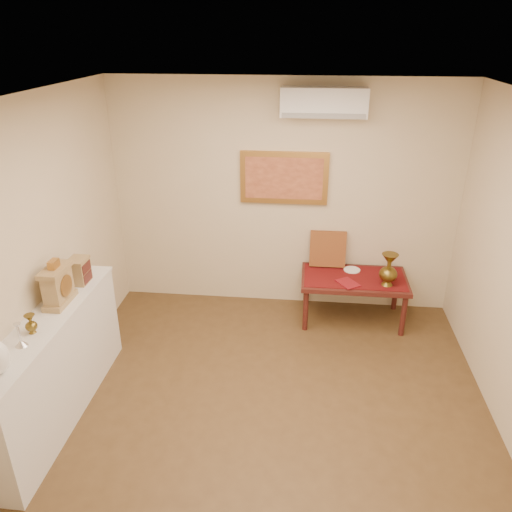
# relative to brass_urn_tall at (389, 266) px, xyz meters

# --- Properties ---
(floor) EXTENTS (4.50, 4.50, 0.00)m
(floor) POSITION_rel_brass_urn_tall_xyz_m (-1.19, -1.72, -0.78)
(floor) COLOR brown
(floor) RESTS_ON ground
(ceiling) EXTENTS (4.50, 4.50, 0.00)m
(ceiling) POSITION_rel_brass_urn_tall_xyz_m (-1.19, -1.72, 1.92)
(ceiling) COLOR silver
(ceiling) RESTS_ON ground
(wall_back) EXTENTS (4.00, 0.02, 2.70)m
(wall_back) POSITION_rel_brass_urn_tall_xyz_m (-1.19, 0.53, 0.57)
(wall_back) COLOR beige
(wall_back) RESTS_ON ground
(wall_left) EXTENTS (0.02, 4.50, 2.70)m
(wall_left) POSITION_rel_brass_urn_tall_xyz_m (-3.19, -1.72, 0.57)
(wall_left) COLOR beige
(wall_left) RESTS_ON ground
(candlestick) EXTENTS (0.09, 0.09, 0.20)m
(candlestick) POSITION_rel_brass_urn_tall_xyz_m (-3.01, -2.10, 0.29)
(candlestick) COLOR silver
(candlestick) RESTS_ON display_ledge
(brass_urn_small) EXTENTS (0.09, 0.09, 0.21)m
(brass_urn_small) POSITION_rel_brass_urn_tall_xyz_m (-3.02, -1.92, 0.30)
(brass_urn_small) COLOR brown
(brass_urn_small) RESTS_ON display_ledge
(table_cloth) EXTENTS (1.14, 0.59, 0.01)m
(table_cloth) POSITION_rel_brass_urn_tall_xyz_m (-0.34, 0.16, -0.23)
(table_cloth) COLOR #5F0F11
(table_cloth) RESTS_ON low_table
(brass_urn_tall) EXTENTS (0.20, 0.20, 0.45)m
(brass_urn_tall) POSITION_rel_brass_urn_tall_xyz_m (0.00, 0.00, 0.00)
(brass_urn_tall) COLOR brown
(brass_urn_tall) RESTS_ON table_cloth
(plate) EXTENTS (0.19, 0.19, 0.01)m
(plate) POSITION_rel_brass_urn_tall_xyz_m (-0.36, 0.32, -0.22)
(plate) COLOR white
(plate) RESTS_ON table_cloth
(menu) EXTENTS (0.29, 0.31, 0.01)m
(menu) POSITION_rel_brass_urn_tall_xyz_m (-0.43, -0.02, -0.22)
(menu) COLOR maroon
(menu) RESTS_ON table_cloth
(cushion) EXTENTS (0.42, 0.19, 0.43)m
(cushion) POSITION_rel_brass_urn_tall_xyz_m (-0.65, 0.44, -0.02)
(cushion) COLOR #601A13
(cushion) RESTS_ON table_cloth
(display_ledge) EXTENTS (0.37, 2.02, 0.98)m
(display_ledge) POSITION_rel_brass_urn_tall_xyz_m (-3.02, -1.72, -0.29)
(display_ledge) COLOR silver
(display_ledge) RESTS_ON floor
(mantel_clock) EXTENTS (0.17, 0.36, 0.41)m
(mantel_clock) POSITION_rel_brass_urn_tall_xyz_m (-3.01, -1.46, 0.37)
(mantel_clock) COLOR #A38553
(mantel_clock) RESTS_ON display_ledge
(wooden_chest) EXTENTS (0.16, 0.21, 0.24)m
(wooden_chest) POSITION_rel_brass_urn_tall_xyz_m (-3.00, -1.07, 0.32)
(wooden_chest) COLOR #A38553
(wooden_chest) RESTS_ON display_ledge
(low_table) EXTENTS (1.20, 0.70, 0.55)m
(low_table) POSITION_rel_brass_urn_tall_xyz_m (-0.34, 0.16, -0.30)
(low_table) COLOR #4B1B16
(low_table) RESTS_ON floor
(painting) EXTENTS (1.00, 0.06, 0.60)m
(painting) POSITION_rel_brass_urn_tall_xyz_m (-1.19, 0.50, 0.82)
(painting) COLOR #B6803A
(painting) RESTS_ON wall_back
(ac_unit) EXTENTS (0.90, 0.25, 0.30)m
(ac_unit) POSITION_rel_brass_urn_tall_xyz_m (-0.79, 0.40, 1.66)
(ac_unit) COLOR white
(ac_unit) RESTS_ON wall_back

